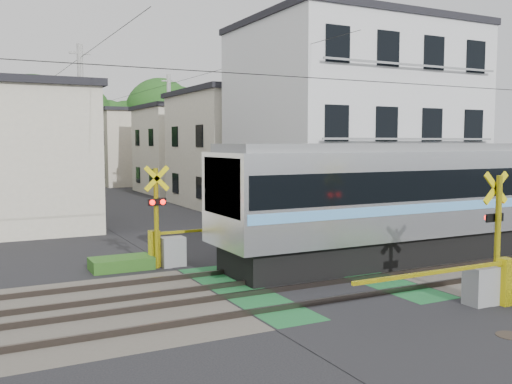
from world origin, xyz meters
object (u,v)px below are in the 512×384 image
apartment_block (352,123)px  pedestrian (100,180)px  crossing_signal_near (486,275)px  manhole_cover (510,336)px  crossing_signal_far (169,243)px

apartment_block → pedestrian: (-7.11, 23.05, -3.88)m
pedestrian → apartment_block: bearing=123.2°
crossing_signal_near → pedestrian: crossing_signal_near is taller
pedestrian → manhole_cover: size_ratio=2.82×
crossing_signal_far → apartment_block: (11.09, 5.84, 3.94)m
crossing_signal_near → crossing_signal_far: (-5.17, 7.31, 0.00)m
crossing_signal_near → crossing_signal_far: same height
manhole_cover → crossing_signal_far: bearing=113.3°
crossing_signal_near → manhole_cover: 2.27m
crossing_signal_far → apartment_block: apartment_block is taller
crossing_signal_near → crossing_signal_far: 8.95m
crossing_signal_far → apartment_block: bearing=27.8°
crossing_signal_far → manhole_cover: 9.87m
crossing_signal_near → crossing_signal_far: bearing=125.3°
crossing_signal_far → apartment_block: 13.14m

